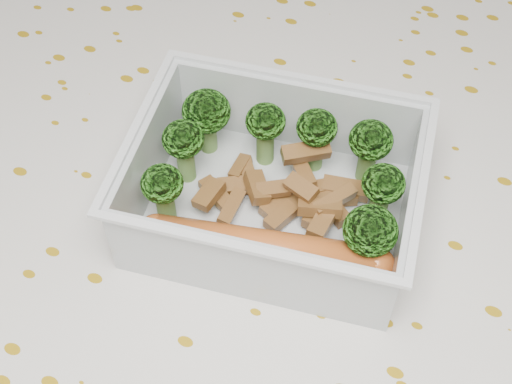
% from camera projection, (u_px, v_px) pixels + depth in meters
% --- Properties ---
extents(dining_table, '(1.40, 0.90, 0.75)m').
position_uv_depth(dining_table, '(268.00, 291.00, 0.51)').
color(dining_table, brown).
rests_on(dining_table, ground).
extents(tablecloth, '(1.46, 0.96, 0.19)m').
position_uv_depth(tablecloth, '(269.00, 253.00, 0.47)').
color(tablecloth, silver).
rests_on(tablecloth, dining_table).
extents(lunch_container, '(0.19, 0.16, 0.06)m').
position_uv_depth(lunch_container, '(273.00, 195.00, 0.42)').
color(lunch_container, silver).
rests_on(lunch_container, tablecloth).
extents(broccoli_florets, '(0.15, 0.11, 0.05)m').
position_uv_depth(broccoli_florets, '(283.00, 159.00, 0.42)').
color(broccoli_florets, '#608C3F').
rests_on(broccoli_florets, lunch_container).
extents(meat_pile, '(0.10, 0.07, 0.03)m').
position_uv_depth(meat_pile, '(290.00, 195.00, 0.43)').
color(meat_pile, brown).
rests_on(meat_pile, lunch_container).
extents(sausage, '(0.14, 0.06, 0.02)m').
position_uv_depth(sausage, '(264.00, 248.00, 0.40)').
color(sausage, '#B45420').
rests_on(sausage, lunch_container).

